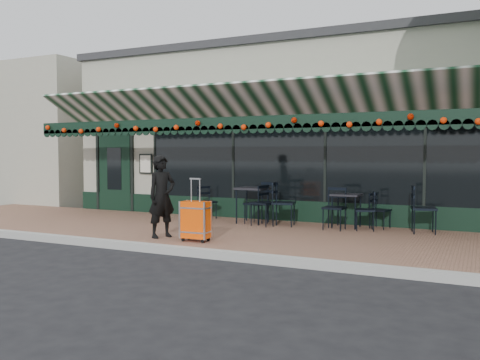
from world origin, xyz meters
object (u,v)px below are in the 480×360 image
at_px(chair_a_left, 365,210).
at_px(chair_a_right, 380,211).
at_px(chair_b_left, 256,204).
at_px(chair_b_front, 264,204).
at_px(chair_a_front, 334,208).
at_px(chair_b_right, 284,204).
at_px(woman, 162,197).
at_px(chair_a_extra, 424,209).
at_px(cafe_table_a, 346,197).
at_px(suitcase, 196,220).
at_px(chair_solo, 207,202).
at_px(cafe_table_b, 252,191).

distance_m(chair_a_left, chair_a_right, 0.48).
height_order(chair_b_left, chair_b_front, chair_b_front).
height_order(chair_a_right, chair_a_front, chair_a_front).
bearing_deg(chair_b_right, chair_a_left, -97.78).
relative_size(woman, chair_a_front, 1.74).
bearing_deg(chair_a_extra, cafe_table_a, 73.89).
bearing_deg(chair_a_extra, chair_b_left, 81.36).
relative_size(chair_a_extra, chair_b_right, 0.99).
height_order(suitcase, chair_b_right, suitcase).
bearing_deg(chair_a_right, chair_solo, 106.62).
relative_size(woman, chair_a_right, 2.03).
xyz_separation_m(chair_a_right, chair_b_front, (-2.46, -0.68, 0.11)).
bearing_deg(woman, chair_a_left, -27.96).
height_order(cafe_table_b, chair_b_left, chair_b_left).
bearing_deg(cafe_table_b, chair_a_left, -0.70).
bearing_deg(cafe_table_b, chair_b_front, -35.99).
bearing_deg(suitcase, chair_a_front, 50.40).
distance_m(suitcase, chair_b_left, 2.64).
relative_size(cafe_table_a, cafe_table_b, 0.89).
xyz_separation_m(suitcase, chair_a_left, (2.55, 2.74, 0.03)).
distance_m(woman, suitcase, 0.93).
xyz_separation_m(woman, cafe_table_b, (0.73, 2.67, -0.05)).
bearing_deg(chair_b_right, chair_a_extra, -96.79).
bearing_deg(chair_b_front, chair_b_left, 160.41).
relative_size(chair_a_right, chair_b_left, 0.85).
xyz_separation_m(chair_a_right, chair_a_front, (-0.86, -0.60, 0.07)).
bearing_deg(chair_solo, chair_a_front, -65.55).
bearing_deg(chair_b_left, woman, -8.20).
distance_m(woman, chair_a_front, 3.70).
bearing_deg(chair_b_left, chair_b_front, 68.35).
height_order(suitcase, chair_b_left, suitcase).
height_order(chair_a_left, chair_a_extra, chair_a_extra).
distance_m(chair_b_right, chair_b_front, 0.45).
height_order(cafe_table_b, chair_b_front, chair_b_front).
relative_size(cafe_table_b, chair_b_right, 0.83).
bearing_deg(chair_a_extra, chair_b_front, 84.53).
distance_m(cafe_table_b, chair_a_left, 2.66).
bearing_deg(chair_solo, chair_a_left, -61.64).
xyz_separation_m(chair_a_extra, chair_solo, (-5.17, 0.13, -0.09)).
xyz_separation_m(chair_b_left, chair_solo, (-1.50, 0.35, -0.05)).
xyz_separation_m(cafe_table_b, chair_a_left, (2.64, -0.03, -0.33)).
height_order(chair_a_left, chair_a_right, chair_a_left).
bearing_deg(cafe_table_b, chair_a_front, -6.40).
relative_size(chair_a_front, chair_a_extra, 0.92).
distance_m(cafe_table_a, cafe_table_b, 2.19).
xyz_separation_m(chair_a_extra, chair_b_left, (-3.66, -0.22, -0.04)).
height_order(woman, chair_a_front, woman).
distance_m(chair_a_front, chair_b_left, 1.88).
xyz_separation_m(chair_b_right, chair_solo, (-2.19, 0.35, -0.09)).
bearing_deg(woman, chair_solo, 36.15).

